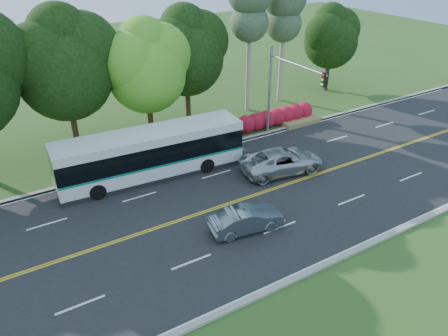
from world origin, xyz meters
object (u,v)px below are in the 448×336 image
transit_bus (151,155)px  suv (282,161)px  sedan (246,219)px

transit_bus → suv: transit_bus is taller
sedan → transit_bus: bearing=21.9°
transit_bus → suv: bearing=-23.3°
transit_bus → suv: 8.76m
transit_bus → sedan: 8.52m
transit_bus → sedan: size_ratio=3.00×
sedan → suv: size_ratio=0.72×
suv → sedan: bearing=135.7°
sedan → suv: (5.72, 4.27, 0.11)m
transit_bus → sedan: bearing=-72.3°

